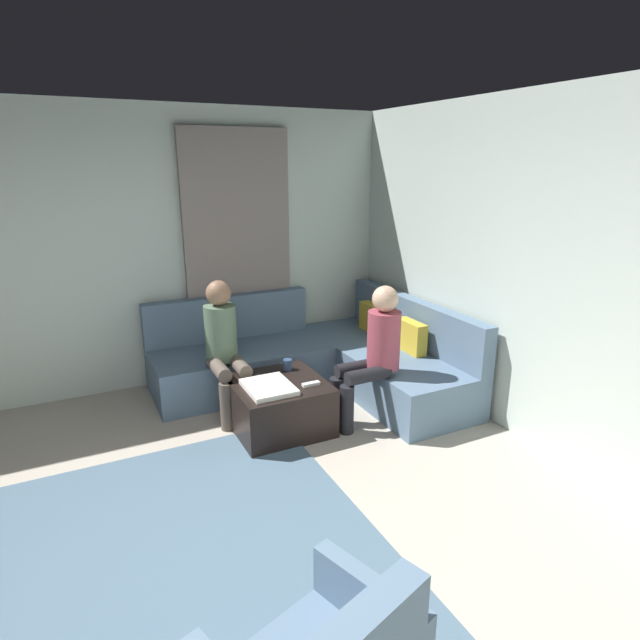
% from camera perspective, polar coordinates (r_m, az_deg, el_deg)
% --- Properties ---
extents(ground_plane, '(6.00, 6.00, 0.10)m').
position_cam_1_polar(ground_plane, '(3.23, -14.94, -27.58)').
color(ground_plane, '#B2A899').
extents(wall_back, '(6.00, 0.12, 2.70)m').
position_cam_1_polar(wall_back, '(4.08, 27.75, 3.14)').
color(wall_back, silver).
rests_on(wall_back, ground_plane).
extents(wall_left, '(0.12, 6.00, 2.70)m').
position_cam_1_polar(wall_left, '(5.32, -22.71, 6.57)').
color(wall_left, silver).
rests_on(wall_left, ground_plane).
extents(curtain_panel, '(0.06, 1.10, 2.50)m').
position_cam_1_polar(curtain_panel, '(5.48, -8.81, 6.86)').
color(curtain_panel, gray).
rests_on(curtain_panel, ground_plane).
extents(area_rug, '(2.60, 2.20, 0.01)m').
position_cam_1_polar(area_rug, '(3.35, -13.97, -24.27)').
color(area_rug, slate).
rests_on(area_rug, ground_plane).
extents(sectional_couch, '(2.10, 2.55, 0.87)m').
position_cam_1_polar(sectional_couch, '(5.26, 0.24, -4.32)').
color(sectional_couch, slate).
rests_on(sectional_couch, ground_plane).
extents(ottoman, '(0.76, 0.76, 0.42)m').
position_cam_1_polar(ottoman, '(4.50, -4.52, -9.19)').
color(ottoman, black).
rests_on(ottoman, ground_plane).
extents(folded_blanket, '(0.44, 0.36, 0.04)m').
position_cam_1_polar(folded_blanket, '(4.28, -5.59, -7.25)').
color(folded_blanket, white).
rests_on(folded_blanket, ottoman).
extents(coffee_mug, '(0.08, 0.08, 0.10)m').
position_cam_1_polar(coffee_mug, '(4.64, -3.55, -4.84)').
color(coffee_mug, '#334C72').
rests_on(coffee_mug, ottoman).
extents(game_remote, '(0.05, 0.15, 0.02)m').
position_cam_1_polar(game_remote, '(4.33, -0.98, -6.95)').
color(game_remote, white).
rests_on(game_remote, ottoman).
extents(person_on_couch_back, '(0.30, 0.60, 1.20)m').
position_cam_1_polar(person_on_couch_back, '(4.46, 5.84, -3.24)').
color(person_on_couch_back, black).
rests_on(person_on_couch_back, ground_plane).
extents(person_on_couch_side, '(0.60, 0.30, 1.20)m').
position_cam_1_polar(person_on_couch_side, '(4.66, -10.33, -2.54)').
color(person_on_couch_side, brown).
rests_on(person_on_couch_side, ground_plane).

